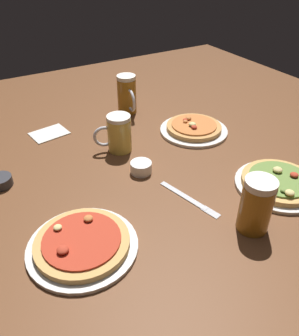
{
  "coord_description": "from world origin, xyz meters",
  "views": [
    {
      "loc": [
        -0.49,
        -0.83,
        0.69
      ],
      "look_at": [
        0.0,
        0.0,
        0.02
      ],
      "focal_mm": 36.5,
      "sensor_mm": 36.0,
      "label": 1
    }
  ],
  "objects_px": {
    "ramekin_sauce": "(0,181)",
    "knife_right": "(189,199)",
    "ramekin_butter": "(141,167)",
    "beer_mug_dark": "(256,204)",
    "pizza_plate_far": "(194,128)",
    "napkin_folded": "(49,133)",
    "pizza_plate_near": "(82,244)",
    "beer_mug_amber": "(118,134)",
    "beer_mug_pale": "(127,95)",
    "pizza_plate_side": "(279,183)"
  },
  "relations": [
    {
      "from": "beer_mug_dark",
      "to": "napkin_folded",
      "type": "height_order",
      "value": "beer_mug_dark"
    },
    {
      "from": "ramekin_sauce",
      "to": "ramekin_butter",
      "type": "distance_m",
      "value": 0.46
    },
    {
      "from": "beer_mug_amber",
      "to": "napkin_folded",
      "type": "relative_size",
      "value": 1.0
    },
    {
      "from": "beer_mug_pale",
      "to": "beer_mug_dark",
      "type": "bearing_deg",
      "value": -92.71
    },
    {
      "from": "pizza_plate_near",
      "to": "ramekin_sauce",
      "type": "xyz_separation_m",
      "value": [
        -0.13,
        0.39,
        0.0
      ]
    },
    {
      "from": "pizza_plate_near",
      "to": "beer_mug_amber",
      "type": "height_order",
      "value": "beer_mug_amber"
    },
    {
      "from": "pizza_plate_far",
      "to": "pizza_plate_side",
      "type": "distance_m",
      "value": 0.44
    },
    {
      "from": "pizza_plate_near",
      "to": "beer_mug_dark",
      "type": "bearing_deg",
      "value": -20.27
    },
    {
      "from": "pizza_plate_side",
      "to": "knife_right",
      "type": "distance_m",
      "value": 0.3
    },
    {
      "from": "ramekin_butter",
      "to": "napkin_folded",
      "type": "xyz_separation_m",
      "value": [
        -0.19,
        0.43,
        -0.02
      ]
    },
    {
      "from": "beer_mug_amber",
      "to": "napkin_folded",
      "type": "bearing_deg",
      "value": 127.09
    },
    {
      "from": "beer_mug_amber",
      "to": "ramekin_sauce",
      "type": "xyz_separation_m",
      "value": [
        -0.43,
        -0.0,
        -0.05
      ]
    },
    {
      "from": "pizza_plate_far",
      "to": "ramekin_butter",
      "type": "height_order",
      "value": "pizza_plate_far"
    },
    {
      "from": "beer_mug_dark",
      "to": "beer_mug_pale",
      "type": "bearing_deg",
      "value": 87.29
    },
    {
      "from": "beer_mug_pale",
      "to": "ramekin_sauce",
      "type": "height_order",
      "value": "beer_mug_pale"
    },
    {
      "from": "beer_mug_pale",
      "to": "knife_right",
      "type": "xyz_separation_m",
      "value": [
        -0.12,
        -0.65,
        -0.08
      ]
    },
    {
      "from": "pizza_plate_side",
      "to": "ramekin_sauce",
      "type": "height_order",
      "value": "pizza_plate_side"
    },
    {
      "from": "beer_mug_pale",
      "to": "knife_right",
      "type": "bearing_deg",
      "value": -100.65
    },
    {
      "from": "beer_mug_pale",
      "to": "ramekin_sauce",
      "type": "distance_m",
      "value": 0.68
    },
    {
      "from": "pizza_plate_side",
      "to": "ramekin_butter",
      "type": "distance_m",
      "value": 0.46
    },
    {
      "from": "pizza_plate_near",
      "to": "pizza_plate_far",
      "type": "xyz_separation_m",
      "value": [
        0.63,
        0.37,
        -0.0
      ]
    },
    {
      "from": "ramekin_butter",
      "to": "beer_mug_dark",
      "type": "bearing_deg",
      "value": -70.08
    },
    {
      "from": "beer_mug_amber",
      "to": "knife_right",
      "type": "xyz_separation_m",
      "value": [
        0.06,
        -0.38,
        -0.07
      ]
    },
    {
      "from": "pizza_plate_side",
      "to": "beer_mug_pale",
      "type": "bearing_deg",
      "value": 102.49
    },
    {
      "from": "beer_mug_dark",
      "to": "pizza_plate_near",
      "type": "bearing_deg",
      "value": 159.73
    },
    {
      "from": "ramekin_sauce",
      "to": "beer_mug_dark",
      "type": "bearing_deg",
      "value": -44.07
    },
    {
      "from": "ramekin_sauce",
      "to": "knife_right",
      "type": "height_order",
      "value": "ramekin_sauce"
    },
    {
      "from": "ramekin_butter",
      "to": "knife_right",
      "type": "xyz_separation_m",
      "value": [
        0.06,
        -0.2,
        -0.02
      ]
    },
    {
      "from": "beer_mug_dark",
      "to": "pizza_plate_far",
      "type": "bearing_deg",
      "value": 70.32
    },
    {
      "from": "ramekin_butter",
      "to": "napkin_folded",
      "type": "relative_size",
      "value": 0.52
    },
    {
      "from": "pizza_plate_near",
      "to": "napkin_folded",
      "type": "xyz_separation_m",
      "value": [
        0.11,
        0.66,
        -0.01
      ]
    },
    {
      "from": "beer_mug_dark",
      "to": "ramekin_sauce",
      "type": "bearing_deg",
      "value": 135.93
    },
    {
      "from": "ramekin_sauce",
      "to": "pizza_plate_side",
      "type": "bearing_deg",
      "value": -30.9
    },
    {
      "from": "beer_mug_dark",
      "to": "napkin_folded",
      "type": "distance_m",
      "value": 0.89
    },
    {
      "from": "ramekin_butter",
      "to": "knife_right",
      "type": "bearing_deg",
      "value": -74.28
    },
    {
      "from": "ramekin_butter",
      "to": "knife_right",
      "type": "distance_m",
      "value": 0.21
    },
    {
      "from": "beer_mug_dark",
      "to": "beer_mug_amber",
      "type": "bearing_deg",
      "value": 104.04
    },
    {
      "from": "pizza_plate_near",
      "to": "beer_mug_dark",
      "type": "distance_m",
      "value": 0.48
    },
    {
      "from": "pizza_plate_near",
      "to": "knife_right",
      "type": "relative_size",
      "value": 1.27
    },
    {
      "from": "pizza_plate_far",
      "to": "beer_mug_pale",
      "type": "relative_size",
      "value": 1.62
    },
    {
      "from": "pizza_plate_near",
      "to": "ramekin_sauce",
      "type": "relative_size",
      "value": 3.84
    },
    {
      "from": "pizza_plate_side",
      "to": "beer_mug_amber",
      "type": "xyz_separation_m",
      "value": [
        -0.35,
        0.47,
        0.05
      ]
    },
    {
      "from": "beer_mug_amber",
      "to": "ramekin_butter",
      "type": "xyz_separation_m",
      "value": [
        -0.0,
        -0.17,
        -0.05
      ]
    },
    {
      "from": "ramekin_sauce",
      "to": "knife_right",
      "type": "relative_size",
      "value": 0.33
    },
    {
      "from": "pizza_plate_near",
      "to": "ramekin_butter",
      "type": "distance_m",
      "value": 0.38
    },
    {
      "from": "ramekin_butter",
      "to": "knife_right",
      "type": "relative_size",
      "value": 0.32
    },
    {
      "from": "beer_mug_amber",
      "to": "napkin_folded",
      "type": "xyz_separation_m",
      "value": [
        -0.19,
        0.26,
        -0.07
      ]
    },
    {
      "from": "pizza_plate_near",
      "to": "pizza_plate_side",
      "type": "xyz_separation_m",
      "value": [
        0.65,
        -0.07,
        0.0
      ]
    },
    {
      "from": "pizza_plate_far",
      "to": "napkin_folded",
      "type": "relative_size",
      "value": 1.97
    },
    {
      "from": "pizza_plate_far",
      "to": "pizza_plate_side",
      "type": "height_order",
      "value": "same"
    }
  ]
}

